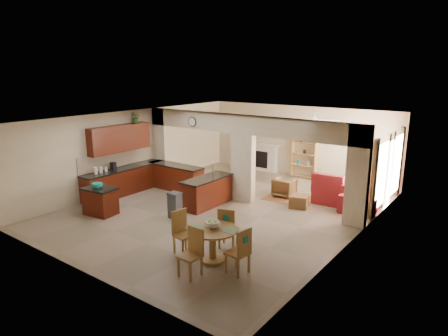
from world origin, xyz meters
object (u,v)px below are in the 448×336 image
Objects in this scene: armchair at (284,187)px; sofa at (364,191)px; dining_table at (213,240)px; kitchen_island at (100,201)px.

sofa is at bearing -163.46° from armchair.
armchair is (-0.96, 5.14, -0.19)m from dining_table.
armchair is at bearing 46.06° from kitchen_island.
dining_table is 6.20m from sofa.
dining_table is at bearing 158.68° from sofa.
kitchen_island is 8.22m from sofa.
kitchen_island is at bearing 49.60° from armchair.
sofa is at bearing 36.28° from kitchen_island.
armchair is (3.54, 4.78, -0.10)m from kitchen_island.
dining_table is at bearing 96.78° from armchair.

